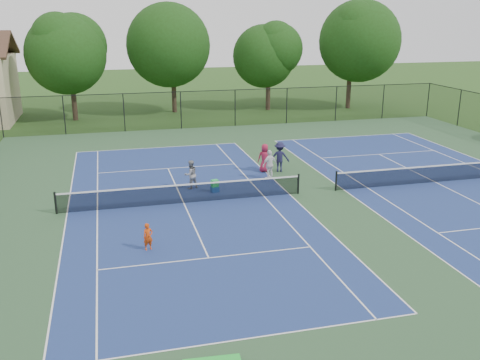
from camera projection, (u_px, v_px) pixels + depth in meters
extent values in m
plane|color=#234716|center=(317.00, 192.00, 27.87)|extent=(140.00, 140.00, 0.00)
cube|color=#325630|center=(317.00, 192.00, 27.87)|extent=(36.00, 36.00, 0.01)
cube|color=navy|center=(184.00, 203.00, 26.22)|extent=(10.97, 23.77, 0.00)
cube|color=white|center=(159.00, 147.00, 37.23)|extent=(10.97, 0.06, 0.00)
cube|color=white|center=(246.00, 339.00, 15.21)|extent=(10.97, 0.06, 0.00)
cube|color=white|center=(67.00, 213.00, 24.93)|extent=(0.06, 23.77, 0.00)
cube|color=white|center=(289.00, 194.00, 27.51)|extent=(0.06, 23.77, 0.00)
cube|color=white|center=(97.00, 210.00, 25.25)|extent=(0.06, 23.77, 0.00)
cube|color=white|center=(264.00, 196.00, 27.19)|extent=(0.06, 23.77, 0.00)
cube|color=white|center=(168.00, 168.00, 32.15)|extent=(8.23, 0.06, 0.00)
cube|color=white|center=(209.00, 258.00, 20.29)|extent=(8.23, 0.06, 0.00)
cube|color=white|center=(184.00, 203.00, 26.22)|extent=(0.06, 12.80, 0.00)
cylinder|color=black|center=(56.00, 203.00, 24.67)|extent=(0.10, 0.10, 1.07)
cylinder|color=black|center=(298.00, 184.00, 27.46)|extent=(0.10, 0.10, 1.07)
cube|color=black|center=(183.00, 194.00, 26.08)|extent=(11.90, 0.01, 0.90)
cube|color=white|center=(183.00, 185.00, 25.94)|extent=(11.90, 0.04, 0.07)
cube|color=navy|center=(435.00, 182.00, 29.51)|extent=(10.97, 23.77, 0.00)
cube|color=white|center=(344.00, 137.00, 40.51)|extent=(10.97, 0.06, 0.00)
cube|color=white|center=(344.00, 190.00, 28.22)|extent=(0.06, 23.77, 0.00)
cube|color=white|center=(367.00, 188.00, 28.54)|extent=(0.06, 23.77, 0.00)
cube|color=white|center=(379.00, 154.00, 35.44)|extent=(8.23, 0.06, 0.00)
cube|color=white|center=(435.00, 182.00, 29.51)|extent=(0.06, 12.80, 0.00)
cylinder|color=black|center=(336.00, 181.00, 27.96)|extent=(0.10, 0.10, 1.07)
cube|color=black|center=(436.00, 174.00, 29.37)|extent=(11.90, 0.01, 0.90)
cube|color=white|center=(437.00, 166.00, 29.23)|extent=(11.90, 0.04, 0.07)
cylinder|color=black|center=(1.00, 118.00, 39.87)|extent=(0.08, 0.08, 3.00)
cylinder|color=black|center=(64.00, 115.00, 40.92)|extent=(0.08, 0.08, 3.00)
cylinder|color=black|center=(124.00, 113.00, 41.98)|extent=(0.08, 0.08, 3.00)
cylinder|color=black|center=(181.00, 110.00, 43.04)|extent=(0.08, 0.08, 3.00)
cylinder|color=black|center=(235.00, 108.00, 44.09)|extent=(0.08, 0.08, 3.00)
cylinder|color=black|center=(287.00, 106.00, 45.15)|extent=(0.08, 0.08, 3.00)
cylinder|color=black|center=(336.00, 104.00, 46.21)|extent=(0.08, 0.08, 3.00)
cylinder|color=black|center=(383.00, 102.00, 47.27)|extent=(0.08, 0.08, 3.00)
cylinder|color=black|center=(428.00, 100.00, 48.32)|extent=(0.08, 0.08, 3.00)
cylinder|color=black|center=(459.00, 108.00, 44.16)|extent=(0.08, 0.08, 3.00)
cube|color=black|center=(235.00, 108.00, 44.09)|extent=(36.00, 0.01, 3.00)
cube|color=black|center=(235.00, 90.00, 43.65)|extent=(36.00, 0.05, 0.05)
cylinder|color=#2D2116|center=(74.00, 99.00, 46.48)|extent=(0.44, 0.44, 3.78)
sphere|color=#19390F|center=(70.00, 54.00, 45.37)|extent=(6.80, 6.80, 6.80)
sphere|color=#19390F|center=(69.00, 46.00, 45.18)|extent=(5.58, 5.58, 5.58)
sphere|color=#19390F|center=(68.00, 38.00, 44.98)|extent=(4.35, 4.35, 4.35)
cylinder|color=#2D2116|center=(174.00, 90.00, 50.40)|extent=(0.44, 0.44, 4.14)
sphere|color=#19390F|center=(172.00, 45.00, 49.17)|extent=(7.60, 7.60, 7.60)
sphere|color=#19390F|center=(172.00, 38.00, 48.98)|extent=(6.23, 6.23, 6.23)
sphere|color=#19390F|center=(172.00, 31.00, 48.80)|extent=(4.86, 4.86, 4.86)
cylinder|color=#2D2116|center=(268.00, 92.00, 51.69)|extent=(0.44, 0.44, 3.42)
sphere|color=#19390F|center=(269.00, 57.00, 50.70)|extent=(6.00, 6.00, 6.00)
sphere|color=#19390F|center=(269.00, 49.00, 50.49)|extent=(4.92, 4.92, 4.92)
sphere|color=#19390F|center=(269.00, 41.00, 50.28)|extent=(3.84, 3.84, 3.84)
cylinder|color=#2D2116|center=(349.00, 86.00, 52.51)|extent=(0.44, 0.44, 4.32)
sphere|color=#19390F|center=(352.00, 41.00, 51.24)|extent=(7.80, 7.80, 7.80)
sphere|color=#19390F|center=(352.00, 34.00, 51.06)|extent=(6.40, 6.40, 6.40)
sphere|color=#19390F|center=(352.00, 28.00, 50.88)|extent=(4.99, 4.99, 4.99)
imported|color=#CB3F0D|center=(148.00, 237.00, 20.88)|extent=(0.46, 0.38, 1.10)
imported|color=gray|center=(191.00, 175.00, 28.24)|extent=(0.92, 0.82, 1.55)
imported|color=white|center=(270.00, 165.00, 29.88)|extent=(1.06, 0.74, 1.67)
imported|color=#1C1B3B|center=(280.00, 157.00, 31.32)|extent=(1.30, 0.99, 1.78)
imported|color=maroon|center=(265.00, 158.00, 31.26)|extent=(0.90, 0.66, 1.68)
cube|color=#164A9B|center=(215.00, 189.00, 27.85)|extent=(0.45, 0.38, 0.30)
cube|color=green|center=(215.00, 183.00, 27.75)|extent=(0.40, 0.35, 0.37)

